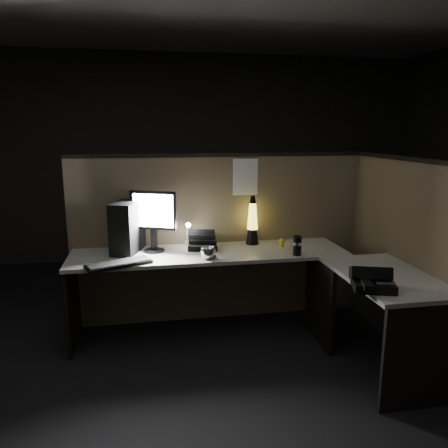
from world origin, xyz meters
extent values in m
plane|color=black|center=(0.00, 0.00, 0.00)|extent=(6.00, 6.00, 0.00)
plane|color=#282623|center=(0.00, 3.00, 1.35)|extent=(6.00, 0.00, 6.00)
cube|color=brown|center=(0.00, 0.93, 0.75)|extent=(2.66, 0.06, 1.50)
cube|color=brown|center=(1.33, 0.10, 0.75)|extent=(0.06, 1.66, 1.50)
cube|color=#A8A59F|center=(-0.15, 0.60, 0.71)|extent=(2.30, 0.60, 0.03)
cube|color=#A8A59F|center=(1.00, -0.20, 0.71)|extent=(0.60, 1.00, 0.03)
cube|color=black|center=(-1.28, 0.60, 0.35)|extent=(0.03, 0.55, 0.70)
cube|color=black|center=(1.00, -0.68, 0.35)|extent=(0.55, 0.03, 0.70)
cube|color=black|center=(0.72, 0.30, 0.35)|extent=(0.03, 0.55, 0.70)
cube|color=black|center=(-0.82, 0.74, 0.94)|extent=(0.30, 0.44, 0.42)
cylinder|color=black|center=(-0.61, 0.70, 0.74)|extent=(0.17, 0.17, 0.01)
cube|color=black|center=(-0.61, 0.72, 0.84)|extent=(0.06, 0.05, 0.19)
cube|color=black|center=(-0.61, 0.71, 1.08)|extent=(0.38, 0.19, 0.32)
cube|color=white|center=(-0.61, 0.69, 1.08)|extent=(0.32, 0.15, 0.27)
cube|color=black|center=(-0.88, 0.35, 0.74)|extent=(0.51, 0.34, 0.02)
ellipsoid|color=black|center=(-0.17, 0.41, 0.75)|extent=(0.10, 0.07, 0.04)
cube|color=silver|center=(-0.31, 0.88, 0.74)|extent=(0.04, 0.05, 0.03)
cylinder|color=silver|center=(-0.31, 0.88, 0.85)|extent=(0.01, 0.01, 0.18)
cylinder|color=silver|center=(-0.31, 0.82, 0.94)|extent=(0.01, 0.12, 0.01)
sphere|color=white|center=(-0.31, 0.75, 0.93)|extent=(0.04, 0.04, 0.04)
cube|color=black|center=(-0.19, 0.71, 0.75)|extent=(0.27, 0.25, 0.05)
cube|color=black|center=(-0.19, 0.68, 0.79)|extent=(0.23, 0.07, 0.08)
cube|color=black|center=(-0.19, 0.78, 0.83)|extent=(0.23, 0.07, 0.16)
cone|color=black|center=(0.26, 0.79, 0.80)|extent=(0.12, 0.12, 0.14)
cone|color=#FEE542|center=(0.26, 0.79, 0.98)|extent=(0.10, 0.10, 0.23)
sphere|color=#966E15|center=(0.26, 0.79, 0.91)|extent=(0.05, 0.05, 0.05)
sphere|color=#966E15|center=(0.26, 0.79, 0.99)|extent=(0.03, 0.03, 0.03)
cone|color=black|center=(0.26, 0.79, 1.13)|extent=(0.06, 0.06, 0.06)
cylinder|color=black|center=(0.54, 0.38, 0.81)|extent=(0.07, 0.07, 0.16)
imported|color=silver|center=(-0.19, 0.40, 0.78)|extent=(0.14, 0.14, 0.10)
sphere|color=yellow|center=(0.49, 0.64, 0.78)|extent=(0.06, 0.06, 0.06)
cube|color=white|center=(0.22, 0.90, 1.32)|extent=(0.23, 0.00, 0.32)
cube|color=black|center=(0.76, -0.45, 0.76)|extent=(0.31, 0.29, 0.06)
cube|color=black|center=(0.76, -0.41, 0.82)|extent=(0.29, 0.22, 0.12)
cube|color=black|center=(0.68, -0.51, 0.79)|extent=(0.11, 0.20, 0.04)
cube|color=#3F3F42|center=(0.82, -0.48, 0.79)|extent=(0.14, 0.14, 0.00)
camera|label=1|loc=(-0.65, -2.89, 1.74)|focal=35.00mm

